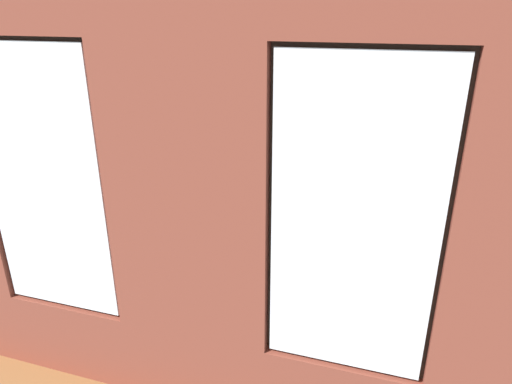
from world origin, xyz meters
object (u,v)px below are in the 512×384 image
couch_left (476,291)px  media_console (109,205)px  cup_ceramic (280,207)px  potted_plant_mid_room_small (350,215)px  candle_jar (252,213)px  potted_plant_beside_window_right (22,260)px  coffee_table (247,215)px  remote_black (236,206)px  potted_plant_near_tv (98,218)px  remote_gray (212,211)px  tv_flatscreen (104,161)px  potted_plant_between_couches (350,280)px  table_plant_small (247,203)px  papasan_chair (292,177)px  potted_plant_foreground_right (176,158)px  potted_plant_by_left_couch (428,221)px  couch_by_window (200,311)px

couch_left → media_console: 4.80m
cup_ceramic → potted_plant_mid_room_small: cup_ceramic is taller
candle_jar → potted_plant_beside_window_right: potted_plant_beside_window_right is taller
coffee_table → remote_black: remote_black is taller
potted_plant_near_tv → potted_plant_beside_window_right: bearing=83.9°
remote_gray → tv_flatscreen: 1.69m
couch_left → remote_black: size_ratio=11.97×
remote_gray → potted_plant_beside_window_right: potted_plant_beside_window_right is taller
candle_jar → media_console: (2.17, -0.07, -0.21)m
potted_plant_near_tv → potted_plant_mid_room_small: potted_plant_near_tv is taller
coffee_table → media_console: 2.06m
couch_left → potted_plant_between_couches: 1.63m
cup_ceramic → table_plant_small: 0.44m
papasan_chair → potted_plant_beside_window_right: size_ratio=0.82×
coffee_table → table_plant_small: (-0.00, 0.00, 0.17)m
coffee_table → cup_ceramic: 0.44m
media_console → tv_flatscreen: bearing=-90.0°
tv_flatscreen → potted_plant_near_tv: 1.17m
potted_plant_foreground_right → potted_plant_near_tv: bearing=95.7°
tv_flatscreen → couch_left: bearing=169.7°
potted_plant_foreground_right → couch_left: bearing=151.7°
candle_jar → table_plant_small: 0.18m
cup_ceramic → media_console: 2.48m
cup_ceramic → coffee_table: bearing=20.3°
potted_plant_foreground_right → remote_black: bearing=139.2°
table_plant_small → potted_plant_mid_room_small: size_ratio=0.44×
couch_left → potted_plant_foreground_right: (4.42, -2.39, 0.20)m
potted_plant_by_left_couch → table_plant_small: bearing=13.0°
couch_left → papasan_chair: couch_left is taller
remote_gray → tv_flatscreen: size_ratio=0.14×
couch_left → candle_jar: couch_left is taller
candle_jar → potted_plant_near_tv: (1.62, 0.91, 0.11)m
remote_gray → potted_plant_mid_room_small: (-1.73, -0.55, -0.07)m
potted_plant_foreground_right → potted_plant_near_tv: 2.52m
potted_plant_foreground_right → potted_plant_between_couches: 4.76m
couch_left → potted_plant_beside_window_right: size_ratio=1.41×
candle_jar → potted_plant_by_left_couch: potted_plant_by_left_couch is taller
cup_ceramic → potted_plant_mid_room_small: bearing=-162.8°
cup_ceramic → couch_by_window: bearing=85.2°
potted_plant_by_left_couch → potted_plant_mid_room_small: 0.98m
couch_by_window → media_console: (2.28, -1.95, -0.07)m
cup_ceramic → candle_jar: size_ratio=1.00×
papasan_chair → coffee_table: bearing=78.2°
potted_plant_mid_room_small → potted_plant_between_couches: bearing=95.8°
couch_by_window → remote_black: (0.41, -2.12, 0.10)m
couch_left → table_plant_small: 2.82m
table_plant_small → potted_plant_beside_window_right: (1.62, 2.11, 0.05)m
couch_by_window → potted_plant_by_left_couch: 3.25m
cup_ceramic → potted_plant_by_left_couch: 1.90m
table_plant_small → potted_plant_by_left_couch: bearing=-167.0°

